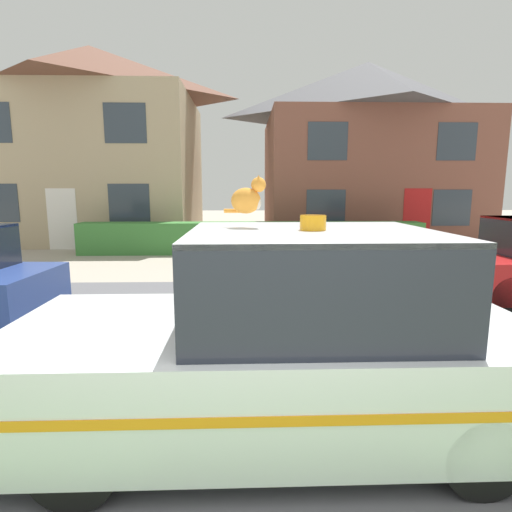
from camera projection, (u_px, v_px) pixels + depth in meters
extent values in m
cube|color=#5B5B60|center=(247.00, 335.00, 5.65)|extent=(28.00, 6.70, 0.01)
cube|color=#3D7F38|center=(252.00, 238.00, 12.99)|extent=(11.06, 0.83, 1.01)
cylinder|color=black|center=(140.00, 358.00, 4.18)|extent=(0.58, 0.20, 0.58)
cylinder|color=black|center=(76.00, 463.00, 2.56)|extent=(0.58, 0.20, 0.58)
cylinder|color=black|center=(390.00, 354.00, 4.27)|extent=(0.58, 0.20, 0.58)
cylinder|color=black|center=(480.00, 454.00, 2.65)|extent=(0.58, 0.20, 0.58)
cube|color=silver|center=(272.00, 366.00, 3.37)|extent=(4.30, 1.86, 0.79)
cube|color=#232833|center=(312.00, 276.00, 3.26)|extent=(1.97, 1.66, 0.75)
cube|color=silver|center=(313.00, 233.00, 3.20)|extent=(1.97, 1.66, 0.04)
cube|color=orange|center=(266.00, 323.00, 4.27)|extent=(4.07, 0.03, 0.07)
cube|color=orange|center=(284.00, 422.00, 2.45)|extent=(4.07, 0.03, 0.07)
cylinder|color=orange|center=(313.00, 223.00, 3.19)|extent=(0.21, 0.21, 0.12)
ellipsoid|color=orange|center=(246.00, 201.00, 3.38)|extent=(0.25, 0.17, 0.22)
ellipsoid|color=beige|center=(257.00, 203.00, 3.39)|extent=(0.07, 0.10, 0.12)
sphere|color=orange|center=(259.00, 185.00, 3.36)|extent=(0.13, 0.13, 0.13)
cone|color=orange|center=(259.00, 178.00, 3.32)|extent=(0.05, 0.05, 0.05)
cone|color=orange|center=(258.00, 178.00, 3.39)|extent=(0.05, 0.05, 0.05)
cylinder|color=orange|center=(236.00, 211.00, 3.48)|extent=(0.21, 0.04, 0.04)
cylinder|color=black|center=(508.00, 297.00, 6.37)|extent=(0.68, 0.21, 0.68)
cylinder|color=black|center=(458.00, 276.00, 7.89)|extent=(0.68, 0.21, 0.68)
cylinder|color=black|center=(26.00, 292.00, 6.83)|extent=(0.60, 0.23, 0.60)
cube|color=tan|center=(96.00, 170.00, 16.66)|extent=(8.08, 6.55, 5.73)
pyramid|color=brown|center=(90.00, 72.00, 16.03)|extent=(8.48, 6.87, 2.00)
cube|color=white|center=(62.00, 219.00, 13.71)|extent=(1.00, 0.02, 2.10)
cube|color=#333D47|center=(129.00, 203.00, 13.69)|extent=(1.40, 0.02, 1.30)
cube|color=#333D47|center=(125.00, 123.00, 13.26)|extent=(1.40, 0.02, 1.30)
cube|color=brown|center=(364.00, 179.00, 17.36)|extent=(8.31, 6.51, 5.03)
pyramid|color=#56565B|center=(367.00, 91.00, 16.76)|extent=(8.73, 6.83, 2.28)
cube|color=red|center=(417.00, 218.00, 14.41)|extent=(1.00, 0.02, 2.10)
cube|color=#333D47|center=(326.00, 208.00, 14.26)|extent=(1.40, 0.02, 1.30)
cube|color=#333D47|center=(452.00, 208.00, 14.38)|extent=(1.40, 0.02, 1.30)
cube|color=#333D47|center=(328.00, 141.00, 13.88)|extent=(1.40, 0.02, 1.30)
cube|color=#333D47|center=(457.00, 142.00, 14.01)|extent=(1.40, 0.02, 1.30)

